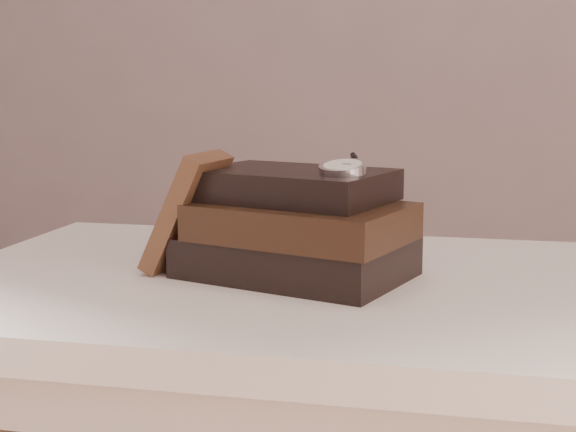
# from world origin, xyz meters

# --- Properties ---
(table) EXTENTS (1.00, 0.60, 0.75)m
(table) POSITION_xyz_m (0.00, 0.35, 0.66)
(table) COLOR white
(table) RESTS_ON ground
(book_stack) EXTENTS (0.30, 0.26, 0.13)m
(book_stack) POSITION_xyz_m (-0.05, 0.35, 0.81)
(book_stack) COLOR black
(book_stack) RESTS_ON table
(journal) EXTENTS (0.10, 0.11, 0.15)m
(journal) POSITION_xyz_m (-0.19, 0.35, 0.83)
(journal) COLOR #3C2317
(journal) RESTS_ON table
(pocket_watch) EXTENTS (0.07, 0.16, 0.02)m
(pocket_watch) POSITION_xyz_m (0.01, 0.32, 0.89)
(pocket_watch) COLOR silver
(pocket_watch) RESTS_ON book_stack
(eyeglasses) EXTENTS (0.14, 0.15, 0.05)m
(eyeglasses) POSITION_xyz_m (-0.12, 0.46, 0.82)
(eyeglasses) COLOR silver
(eyeglasses) RESTS_ON book_stack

